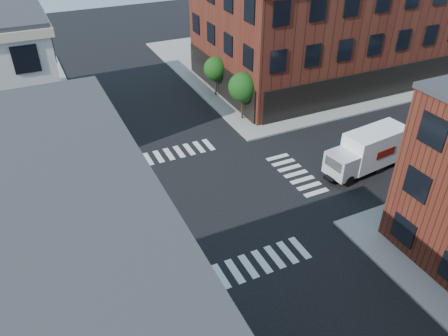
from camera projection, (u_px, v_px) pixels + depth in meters
ground at (213, 197)px, 31.27m from camera, size 120.00×120.00×0.00m
sidewalk_ne at (297, 62)px, 54.60m from camera, size 30.00×30.00×0.15m
building_ne at (324, 24)px, 47.40m from camera, size 25.00×16.00×12.00m
tree_near at (244, 88)px, 39.77m from camera, size 2.69×2.69×4.49m
tree_far at (216, 70)px, 44.45m from camera, size 2.43×2.43×4.07m
signal_pole at (147, 259)px, 22.25m from camera, size 1.29×1.24×4.60m
box_truck at (368, 151)px, 33.43m from camera, size 7.31×2.93×3.24m
traffic_cone at (152, 250)px, 26.26m from camera, size 0.43×0.43×0.77m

